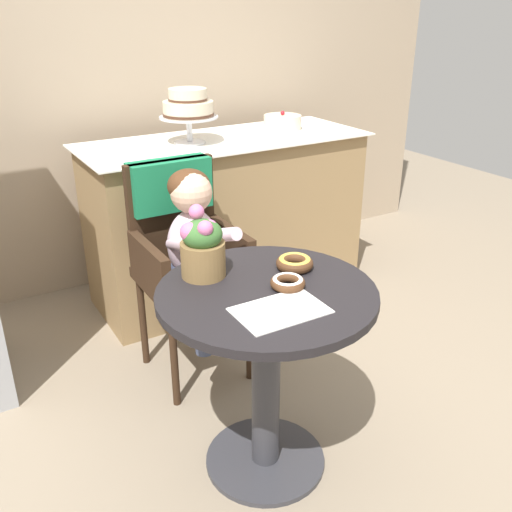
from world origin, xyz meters
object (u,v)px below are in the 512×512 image
cafe_table (266,345)px  wicker_chair (181,235)px  seated_child (196,239)px  donut_front (288,282)px  round_layer_cake (282,122)px  donut_mid (295,263)px  flower_vase (202,246)px  tiered_cake_stand (188,107)px

cafe_table → wicker_chair: (0.03, 0.75, 0.13)m
seated_child → donut_front: (0.03, -0.62, 0.06)m
cafe_table → seated_child: seated_child is taller
seated_child → donut_front: bearing=-86.8°
cafe_table → round_layer_cake: (0.95, 1.35, 0.43)m
donut_mid → flower_vase: 0.33m
wicker_chair → cafe_table: bearing=-95.9°
wicker_chair → donut_mid: 0.69m
cafe_table → donut_front: (0.07, -0.02, 0.23)m
wicker_chair → round_layer_cake: round_layer_cake is taller
donut_front → wicker_chair: bearing=92.5°
donut_front → cafe_table: bearing=163.0°
cafe_table → round_layer_cake: size_ratio=3.36×
seated_child → wicker_chair: bearing=90.0°
donut_mid → seated_child: bearing=104.6°
wicker_chair → seated_child: (0.00, -0.16, 0.04)m
donut_mid → tiered_cake_stand: 1.27m
cafe_table → round_layer_cake: 1.70m
seated_child → donut_mid: seated_child is taller
donut_mid → tiered_cake_stand: bearing=81.8°
tiered_cake_stand → donut_mid: bearing=-98.2°
donut_front → seated_child: bearing=93.2°
donut_front → round_layer_cake: bearing=57.3°
wicker_chair → seated_child: seated_child is taller
wicker_chair → donut_front: size_ratio=8.32×
cafe_table → tiered_cake_stand: tiered_cake_stand is taller
wicker_chair → flower_vase: (-0.16, -0.55, 0.19)m
wicker_chair → donut_front: (0.03, -0.77, 0.10)m
cafe_table → donut_front: 0.24m
donut_front → tiered_cake_stand: (0.27, 1.32, 0.34)m
donut_front → round_layer_cake: 1.64m
flower_vase → tiered_cake_stand: (0.47, 1.10, 0.25)m
wicker_chair → round_layer_cake: 1.13m
wicker_chair → tiered_cake_stand: bearing=57.1°
wicker_chair → flower_vase: size_ratio=3.92×
round_layer_cake → wicker_chair: bearing=-146.9°
cafe_table → donut_front: size_ratio=6.28×
donut_mid → round_layer_cake: round_layer_cake is taller
seated_child → cafe_table: bearing=-93.2°
seated_child → donut_mid: bearing=-75.4°
seated_child → donut_mid: size_ratio=5.61×
donut_front → tiered_cake_stand: bearing=78.3°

